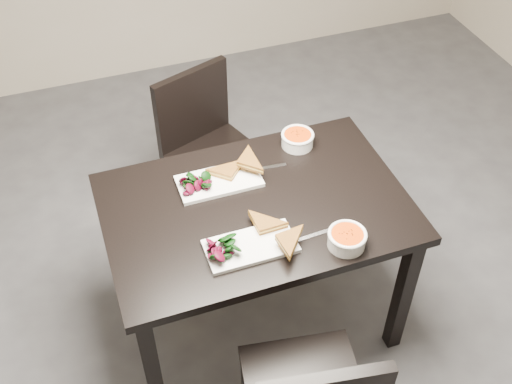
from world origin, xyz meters
TOP-DOWN VIEW (x-y plane):
  - ground at (0.00, 0.00)m, footprint 5.00×5.00m
  - table at (0.01, 0.22)m, footprint 1.20×0.80m
  - chair_far at (0.02, 0.98)m, footprint 0.54×0.54m
  - plate_near at (-0.08, 0.02)m, footprint 0.34×0.17m
  - sandwich_near at (-0.02, 0.03)m, footprint 0.17×0.13m
  - salad_near at (-0.18, 0.02)m, footprint 0.11×0.09m
  - soup_bowl_near at (0.26, -0.09)m, footprint 0.15×0.15m
  - cutlery_near at (0.17, -0.00)m, footprint 0.18×0.03m
  - plate_far at (-0.09, 0.40)m, footprint 0.34×0.17m
  - sandwich_far at (-0.02, 0.38)m, footprint 0.21×0.21m
  - salad_far at (-0.19, 0.40)m, footprint 0.11×0.10m
  - soup_bowl_far at (0.31, 0.51)m, footprint 0.14×0.14m
  - cutlery_far at (0.12, 0.42)m, footprint 0.18×0.03m

SIDE VIEW (x-z plane):
  - ground at x=0.00m, z-range 0.00..0.00m
  - chair_far at x=0.02m, z-range 0.06..0.91m
  - table at x=0.01m, z-range 0.28..1.03m
  - cutlery_near at x=0.17m, z-range 0.75..0.75m
  - cutlery_far at x=0.12m, z-range 0.75..0.75m
  - plate_near at x=-0.08m, z-range 0.75..0.77m
  - plate_far at x=-0.09m, z-range 0.75..0.77m
  - soup_bowl_far at x=0.31m, z-range 0.75..0.82m
  - soup_bowl_near at x=0.26m, z-range 0.75..0.82m
  - salad_near at x=-0.18m, z-range 0.77..0.81m
  - salad_far at x=-0.19m, z-range 0.77..0.81m
  - sandwich_near at x=-0.02m, z-range 0.77..0.82m
  - sandwich_far at x=-0.02m, z-range 0.77..0.82m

